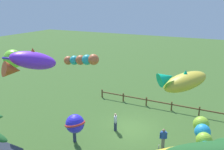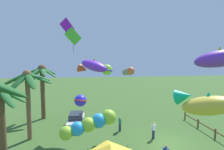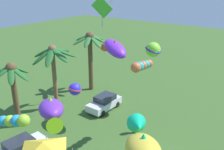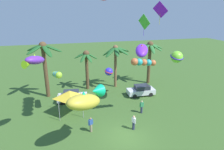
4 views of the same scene
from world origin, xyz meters
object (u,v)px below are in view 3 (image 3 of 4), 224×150
palm_tree_3 (12,81)px  festival_tent (43,147)px  palm_tree_0 (90,47)px  parked_car_1 (104,102)px  kite_diamond_1 (102,8)px  kite_ball_4 (75,89)px  parked_car_0 (21,148)px  kite_fish_5 (51,110)px  spectator_2 (135,125)px  kite_fish_7 (114,48)px  kite_tube_0 (12,121)px  kite_fish_9 (142,145)px  spectator_1 (154,149)px  kite_tube_2 (142,66)px  kite_ball_8 (153,50)px  palm_tree_1 (53,59)px

palm_tree_3 → festival_tent: bearing=-112.2°
palm_tree_0 → parked_car_1: bearing=-125.9°
parked_car_1 → kite_diamond_1: size_ratio=1.42×
palm_tree_3 → kite_ball_4: 5.70m
parked_car_0 → kite_fish_5: 10.78m
spectator_2 → kite_fish_7: kite_fish_7 is taller
palm_tree_3 → spectator_2: (5.19, -9.23, -3.63)m
kite_tube_0 → kite_fish_9: (2.37, -7.66, 0.07)m
parked_car_1 → spectator_1: size_ratio=2.48×
palm_tree_0 → kite_fish_5: bearing=-144.1°
kite_tube_2 → kite_fish_9: size_ratio=0.70×
spectator_2 → kite_fish_9: (-7.02, -4.53, 3.87)m
festival_tent → kite_fish_7: kite_fish_7 is taller
kite_tube_2 → kite_fish_5: bearing=-170.8°
parked_car_0 → kite_ball_8: 14.27m
kite_tube_0 → kite_ball_8: kite_ball_8 is taller
kite_fish_5 → kite_ball_8: bearing=12.2°
parked_car_1 → kite_tube_2: size_ratio=1.38×
kite_ball_4 → spectator_1: bearing=-82.8°
parked_car_0 → kite_ball_4: (4.77, -1.23, 3.46)m
kite_tube_2 → palm_tree_0: bearing=60.3°
spectator_1 → kite_fish_5: size_ratio=0.68×
festival_tent → kite_ball_8: bearing=-5.0°
kite_ball_8 → kite_tube_0: bearing=171.1°
palm_tree_0 → kite_tube_2: (-5.66, -9.94, 1.21)m
spectator_1 → kite_tube_0: size_ratio=0.59×
palm_tree_0 → festival_tent: size_ratio=2.46×
kite_diamond_1 → kite_fish_5: kite_diamond_1 is taller
palm_tree_0 → kite_tube_2: 11.51m
parked_car_1 → kite_ball_8: (2.66, -3.86, 5.61)m
kite_tube_0 → kite_tube_2: 9.87m
palm_tree_3 → festival_tent: 8.02m
palm_tree_3 → parked_car_1: palm_tree_3 is taller
spectator_2 → palm_tree_3: bearing=119.3°
spectator_1 → kite_ball_4: (-0.87, 6.91, 3.40)m
spectator_2 → kite_tube_2: size_ratio=0.55×
palm_tree_3 → parked_car_0: 6.04m
palm_tree_1 → parked_car_0: (-7.10, -3.75, -4.58)m
spectator_2 → kite_diamond_1: kite_diamond_1 is taller
parked_car_0 → kite_tube_0: (-1.62, -2.08, 3.87)m
kite_fish_5 → kite_ball_4: bearing=39.1°
kite_tube_0 → kite_fish_9: 8.02m
spectator_2 → kite_fish_5: (-10.86, -2.41, 6.90)m
kite_diamond_1 → kite_fish_7: bearing=-117.1°
kite_diamond_1 → kite_ball_4: (-4.97, -0.95, -6.01)m
palm_tree_0 → palm_tree_3: (-10.36, 0.02, -0.81)m
palm_tree_1 → kite_diamond_1: bearing=-56.8°
palm_tree_3 → kite_fish_7: size_ratio=1.66×
kite_diamond_1 → parked_car_0: bearing=178.3°
kite_tube_0 → kite_diamond_1: bearing=9.0°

